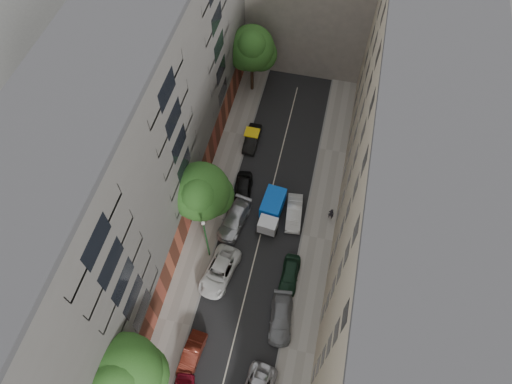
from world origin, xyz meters
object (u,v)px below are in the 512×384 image
(car_right_3, at_px, (294,213))
(car_left_3, at_px, (234,220))
(tarp_truck, at_px, (272,210))
(car_left_4, at_px, (243,190))
(car_left_5, at_px, (252,139))
(car_right_1, at_px, (281,319))
(car_right_2, at_px, (290,274))
(tree_near, at_px, (123,377))
(pedestrian, at_px, (331,214))
(lamp_post, at_px, (206,236))
(car_left_1, at_px, (192,354))
(car_left_2, at_px, (219,272))
(tree_far, at_px, (252,50))
(tree_mid, at_px, (202,194))

(car_right_3, bearing_deg, car_left_3, -165.43)
(tarp_truck, xyz_separation_m, car_left_4, (-3.40, 1.99, -0.47))
(car_left_5, distance_m, car_right_1, 20.29)
(car_right_2, relative_size, tree_near, 0.41)
(car_right_1, relative_size, pedestrian, 3.04)
(lamp_post, bearing_deg, car_right_2, -3.54)
(car_left_1, height_order, pedestrian, pedestrian)
(car_right_2, bearing_deg, car_right_3, 96.80)
(car_left_5, bearing_deg, car_left_2, -87.64)
(tree_far, height_order, lamp_post, tree_far)
(car_left_2, distance_m, car_left_5, 16.04)
(car_right_3, bearing_deg, tree_mid, -169.14)
(car_left_2, height_order, car_right_2, car_left_2)
(car_left_5, relative_size, car_right_3, 0.95)
(lamp_post, bearing_deg, pedestrian, 31.86)
(car_left_5, height_order, lamp_post, lamp_post)
(car_left_3, xyz_separation_m, pedestrian, (9.20, 2.72, 0.19))
(tree_far, bearing_deg, tree_near, -91.52)
(car_left_4, bearing_deg, tree_mid, -132.48)
(car_left_2, height_order, car_left_3, car_left_2)
(car_left_5, xyz_separation_m, pedestrian, (9.85, -7.71, 0.26))
(tree_near, distance_m, lamp_post, 13.38)
(car_right_3, relative_size, tree_near, 0.43)
(car_left_4, bearing_deg, tree_near, -107.49)
(tree_mid, xyz_separation_m, pedestrian, (11.96, 3.16, -4.37))
(car_left_3, xyz_separation_m, car_right_2, (6.40, -4.40, -0.05))
(car_right_2, distance_m, lamp_post, 8.61)
(tree_mid, bearing_deg, tree_near, -92.13)
(tarp_truck, bearing_deg, lamp_post, -126.12)
(car_left_4, height_order, tree_near, tree_near)
(car_left_5, xyz_separation_m, lamp_post, (-0.82, -14.34, 3.47))
(car_left_3, bearing_deg, car_right_1, -43.55)
(car_left_3, relative_size, pedestrian, 3.25)
(car_right_3, xyz_separation_m, pedestrian, (3.60, 0.60, 0.23))
(tree_near, xyz_separation_m, tree_far, (0.94, 35.23, -0.60))
(tree_mid, relative_size, lamp_post, 1.24)
(car_left_2, bearing_deg, car_right_3, 63.73)
(car_right_1, bearing_deg, car_left_2, 148.37)
(car_right_1, bearing_deg, car_left_1, -152.03)
(car_left_3, height_order, tree_mid, tree_mid)
(tarp_truck, xyz_separation_m, car_right_2, (3.00, -6.01, -0.53))
(tree_mid, bearing_deg, pedestrian, 14.80)
(tree_far, distance_m, lamp_post, 22.35)
(car_left_4, height_order, car_right_2, car_left_4)
(car_right_1, height_order, pedestrian, pedestrian)
(tree_mid, relative_size, pedestrian, 5.14)
(car_left_4, height_order, car_right_3, car_left_4)
(car_left_2, distance_m, pedestrian, 12.40)
(car_left_3, bearing_deg, car_left_1, -81.49)
(car_left_1, bearing_deg, car_right_1, 39.51)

